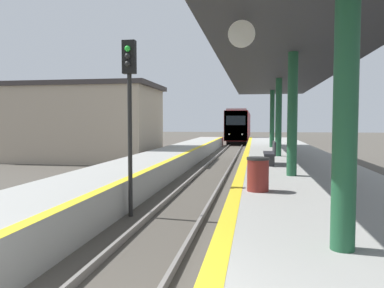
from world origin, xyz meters
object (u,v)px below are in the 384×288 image
trash_bin (258,174)px  bench (271,152)px  train (240,126)px  signal_near (129,95)px

trash_bin → bench: 5.96m
trash_bin → bench: bearing=84.7°
trash_bin → bench: bench is taller
train → bench: train is taller
train → signal_near: signal_near is taller
trash_bin → train: bearing=92.8°
train → bench: 38.04m
signal_near → bench: (4.04, 5.24, -1.93)m
bench → signal_near: bearing=-127.7°
train → trash_bin: bearing=-87.2°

